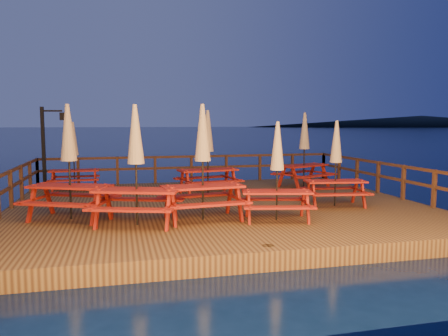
# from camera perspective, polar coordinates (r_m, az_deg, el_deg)

# --- Properties ---
(ground) EXTENTS (500.00, 500.00, 0.00)m
(ground) POSITION_cam_1_polar(r_m,az_deg,el_deg) (13.22, -0.86, -6.38)
(ground) COLOR black
(ground) RESTS_ON ground
(deck) EXTENTS (12.00, 10.00, 0.40)m
(deck) POSITION_cam_1_polar(r_m,az_deg,el_deg) (13.18, -0.86, -5.53)
(deck) COLOR #412814
(deck) RESTS_ON ground
(deck_piles) EXTENTS (11.44, 9.44, 1.40)m
(deck_piles) POSITION_cam_1_polar(r_m,az_deg,el_deg) (13.29, -0.86, -7.64)
(deck_piles) COLOR #361B11
(deck_piles) RESTS_ON ground
(railing) EXTENTS (11.80, 9.75, 1.10)m
(railing) POSITION_cam_1_polar(r_m,az_deg,el_deg) (14.75, -2.38, -0.51)
(railing) COLOR #361B11
(railing) RESTS_ON deck
(lamp_post) EXTENTS (0.85, 0.18, 3.00)m
(lamp_post) POSITION_cam_1_polar(r_m,az_deg,el_deg) (17.36, -22.03, 3.45)
(lamp_post) COLOR black
(lamp_post) RESTS_ON deck
(headland_right) EXTENTS (230.40, 86.40, 7.00)m
(headland_right) POSITION_cam_1_polar(r_m,az_deg,el_deg) (306.81, 24.40, 5.59)
(headland_right) COLOR black
(headland_right) RESTS_ON ground
(picnic_table_0) EXTENTS (2.44, 2.26, 2.79)m
(picnic_table_0) POSITION_cam_1_polar(r_m,az_deg,el_deg) (16.64, 10.44, 2.51)
(picnic_table_0) COLOR maroon
(picnic_table_0) RESTS_ON deck
(picnic_table_1) EXTENTS (2.41, 2.19, 2.85)m
(picnic_table_1) POSITION_cam_1_polar(r_m,az_deg,el_deg) (10.45, -11.42, 0.64)
(picnic_table_1) COLOR maroon
(picnic_table_1) RESTS_ON deck
(picnic_table_2) EXTENTS (1.92, 1.66, 2.48)m
(picnic_table_2) POSITION_cam_1_polar(r_m,az_deg,el_deg) (13.05, 14.40, 0.77)
(picnic_table_2) COLOR maroon
(picnic_table_2) RESTS_ON deck
(picnic_table_3) EXTENTS (2.17, 1.85, 2.88)m
(picnic_table_3) POSITION_cam_1_polar(r_m,az_deg,el_deg) (10.81, -2.80, 1.01)
(picnic_table_3) COLOR maroon
(picnic_table_3) RESTS_ON deck
(picnic_table_4) EXTENTS (1.73, 1.43, 2.45)m
(picnic_table_4) POSITION_cam_1_polar(r_m,az_deg,el_deg) (16.50, -19.03, 1.62)
(picnic_table_4) COLOR maroon
(picnic_table_4) RESTS_ON deck
(picnic_table_5) EXTENTS (2.51, 2.33, 2.88)m
(picnic_table_5) POSITION_cam_1_polar(r_m,az_deg,el_deg) (11.52, -19.58, 0.98)
(picnic_table_5) COLOR maroon
(picnic_table_5) RESTS_ON deck
(picnic_table_6) EXTENTS (1.98, 1.75, 2.45)m
(picnic_table_6) POSITION_cam_1_polar(r_m,az_deg,el_deg) (10.86, 6.95, -0.18)
(picnic_table_6) COLOR maroon
(picnic_table_6) RESTS_ON deck
(picnic_table_7) EXTENTS (2.22, 1.94, 2.83)m
(picnic_table_7) POSITION_cam_1_polar(r_m,az_deg,el_deg) (14.73, -2.13, 2.24)
(picnic_table_7) COLOR maroon
(picnic_table_7) RESTS_ON deck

